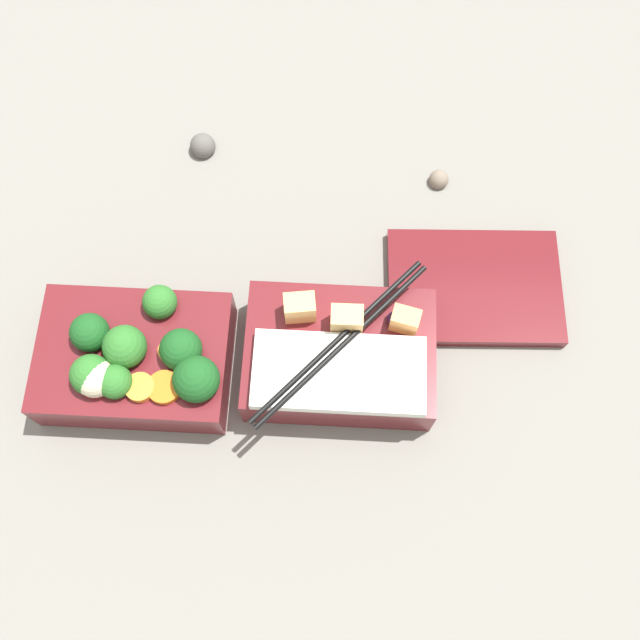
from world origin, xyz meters
TOP-DOWN VIEW (x-y plane):
  - ground_plane at (0.00, 0.00)m, footprint 3.00×3.00m
  - bento_tray_vegetable at (-0.09, 0.00)m, footprint 0.18×0.13m
  - bento_tray_rice at (0.11, 0.01)m, footprint 0.18×0.17m
  - bento_lid at (0.24, 0.10)m, footprint 0.18×0.13m
  - pebble_0 at (0.20, 0.23)m, footprint 0.02×0.02m
  - pebble_1 at (-0.06, 0.26)m, footprint 0.03×0.03m

SIDE VIEW (x-z plane):
  - ground_plane at x=0.00m, z-range 0.00..0.00m
  - pebble_0 at x=0.20m, z-range -0.01..0.02m
  - bento_lid at x=0.24m, z-range 0.00..0.01m
  - pebble_1 at x=-0.06m, z-range -0.01..0.02m
  - bento_tray_rice at x=0.11m, z-range -0.01..0.07m
  - bento_tray_vegetable at x=-0.09m, z-range -0.01..0.08m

